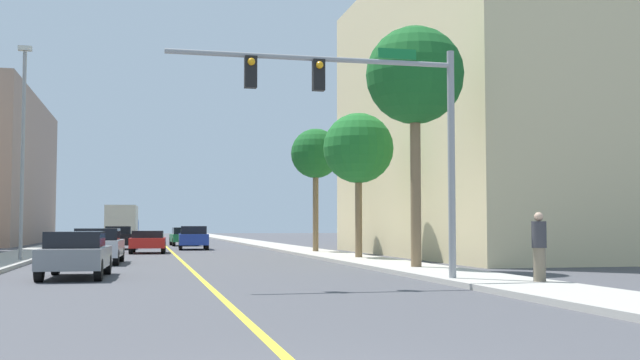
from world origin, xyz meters
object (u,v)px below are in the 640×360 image
Objects in this scene: palm_far at (316,155)px; car_red at (148,241)px; street_lamp at (23,142)px; palm_near at (415,77)px; delivery_truck at (122,224)px; car_black at (118,238)px; palm_mid at (358,149)px; car_gray at (76,254)px; car_green at (184,236)px; car_silver at (98,246)px; traffic_signal_mast at (372,110)px; pedestrian at (539,247)px; car_blue at (193,237)px.

palm_far is 1.76× the size of car_red.
palm_near is (14.35, -8.96, 1.70)m from street_lamp.
palm_near is 41.74m from delivery_truck.
street_lamp is at bearing -100.70° from car_black.
palm_mid is 1.69× the size of car_red.
palm_mid is at bearing 39.97° from car_gray.
car_green is at bearing 103.77° from palm_mid.
car_silver is at bearing -177.82° from palm_mid.
car_red is 7.85m from car_black.
car_gray is (-0.17, -8.54, -0.02)m from car_silver.
traffic_signal_mast is 1.80× the size of car_silver.
car_green is (-2.92, 39.83, -4.00)m from traffic_signal_mast.
car_silver is 1.14× the size of car_red.
car_silver is 0.58× the size of delivery_truck.
pedestrian is at bearing -23.58° from traffic_signal_mast.
traffic_signal_mast is 1.87× the size of car_gray.
car_red is at bearing 115.16° from palm_near.
car_green is (8.12, 25.36, -4.41)m from street_lamp.
car_blue is (4.81, -1.82, 0.02)m from car_black.
car_gray is 40.90m from delivery_truck.
palm_far is 26.61m from delivery_truck.
pedestrian is (11.98, -6.29, 0.32)m from car_gray.
car_red is at bearing 129.52° from palm_mid.
car_black reaches higher than car_green.
pedestrian is at bearing -84.65° from palm_near.
palm_mid reaches higher than delivery_truck.
car_red is 20.82m from delivery_truck.
street_lamp is 18.73m from car_black.
traffic_signal_mast is at bearing -82.58° from car_blue.
street_lamp is 17.00m from palm_near.
delivery_truck is at bearing 83.81° from street_lamp.
palm_near is at bearing -62.35° from car_red.
palm_mid is 8.03m from palm_far.
street_lamp is at bearing -109.94° from car_green.
palm_far reaches higher than traffic_signal_mast.
car_red is 2.17× the size of pedestrian.
pedestrian is at bearing -88.28° from palm_mid.
palm_far is 19.93m from car_green.
car_silver is at bearing -23.26° from street_lamp.
pedestrian is at bearing -75.94° from car_blue.
palm_near is 2.15× the size of car_black.
car_red is (5.32, 10.27, -4.46)m from street_lamp.
pedestrian reaches higher than car_gray.
car_red is at bearing 81.85° from car_silver.
car_blue is at bearing -70.19° from delivery_truck.
traffic_signal_mast is 46.19m from delivery_truck.
palm_mid is (3.53, 13.52, 0.34)m from traffic_signal_mast.
car_green is at bearing -48.03° from delivery_truck.
delivery_truck is 48.61m from pedestrian.
palm_near is 2.15× the size of car_green.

